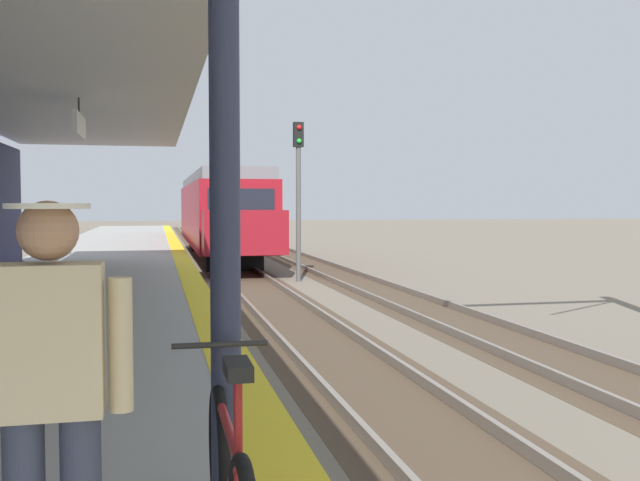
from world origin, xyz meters
name	(u,v)px	position (x,y,z in m)	size (l,w,h in m)	color
station_platform	(84,304)	(-2.50, 16.00, 0.45)	(5.00, 80.00, 0.91)	#999993
track_pair_nearest_platform	(264,294)	(1.90, 20.00, 0.05)	(2.34, 120.00, 0.16)	#4C3D2D
track_pair_middle	(382,291)	(5.30, 20.00, 0.05)	(2.34, 120.00, 0.16)	#4C3D2D
approaching_train	(220,212)	(1.90, 34.02, 2.18)	(2.93, 19.60, 4.76)	maroon
commuter_person	(51,399)	(-1.39, 2.93, 1.84)	(0.59, 0.30, 1.67)	#33384C
rail_signal_post	(298,184)	(3.55, 23.46, 3.19)	(0.32, 0.34, 5.20)	#4C4C4C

